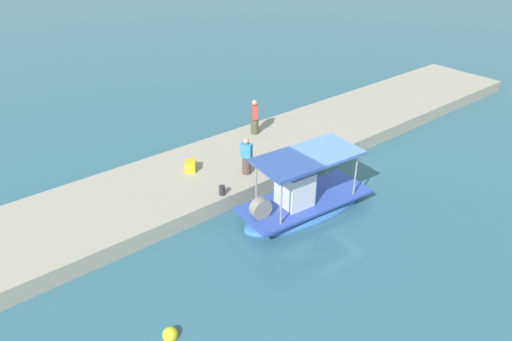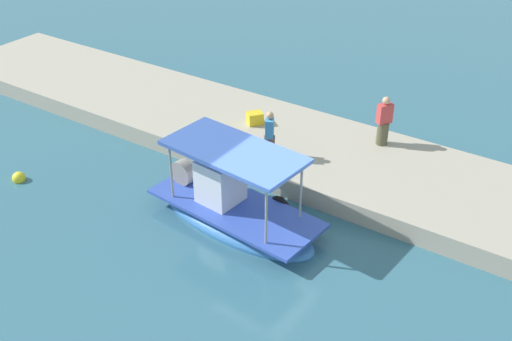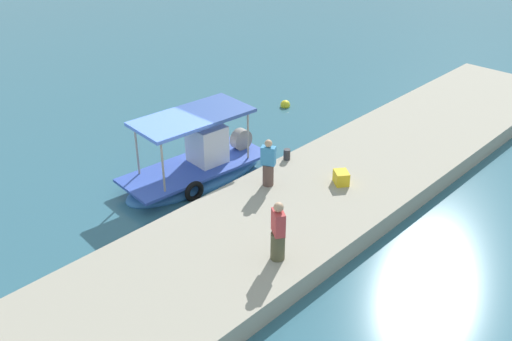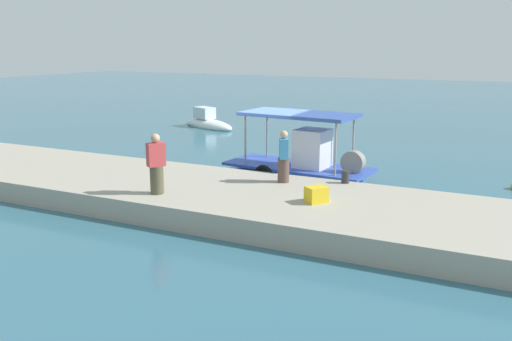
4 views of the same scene
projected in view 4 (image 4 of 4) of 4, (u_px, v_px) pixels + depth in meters
The scene contains 8 objects.
ground_plane at pixel (269, 176), 20.70m from camera, with size 120.00×120.00×0.00m, color #336477.
dock_quay at pixel (209, 196), 16.80m from camera, with size 36.00×4.86×0.65m, color #A79F8D.
main_fishing_boat at pixel (301, 169), 19.97m from camera, with size 5.71×2.57×2.81m.
fisherman_near_bollard at pixel (284, 159), 17.03m from camera, with size 0.49×0.52×1.62m.
fisherman_by_crate at pixel (156, 167), 15.70m from camera, with size 0.54×0.56×1.75m.
mooring_bollard at pixel (345, 177), 17.03m from camera, with size 0.24×0.24×0.39m, color #2D2D33.
cargo_crate at pixel (316, 195), 14.94m from camera, with size 0.54×0.43×0.44m, color yellow.
moored_boat_near at pixel (208, 124), 32.74m from camera, with size 4.37×2.88×1.41m.
Camera 4 is at (8.42, -18.28, 4.88)m, focal length 38.70 mm.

